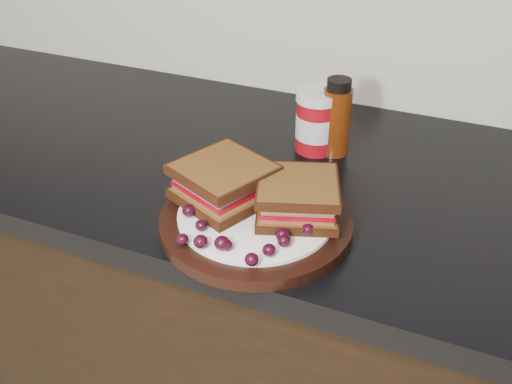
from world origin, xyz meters
TOP-DOWN VIEW (x-y plane):
  - base_cabinets at (0.00, 1.70)m, footprint 3.96×0.58m
  - countertop at (0.00, 1.70)m, footprint 3.98×0.60m
  - plate at (0.11, 1.52)m, footprint 0.28×0.28m
  - sandwich_left at (0.06, 1.54)m, footprint 0.16×0.16m
  - sandwich_right at (0.17, 1.54)m, footprint 0.15×0.15m
  - grape_0 at (0.03, 1.48)m, footprint 0.02×0.02m
  - grape_1 at (0.06, 1.45)m, footprint 0.02×0.02m
  - grape_2 at (0.05, 1.41)m, footprint 0.02×0.02m
  - grape_3 at (0.08, 1.42)m, footprint 0.02×0.02m
  - grape_4 at (0.11, 1.43)m, footprint 0.02×0.02m
  - grape_5 at (0.11, 1.43)m, footprint 0.02×0.02m
  - grape_6 at (0.15, 1.41)m, footprint 0.02×0.02m
  - grape_7 at (0.17, 1.44)m, footprint 0.02×0.02m
  - grape_8 at (0.18, 1.46)m, footprint 0.02×0.02m
  - grape_9 at (0.17, 1.48)m, footprint 0.02×0.02m
  - grape_10 at (0.20, 1.50)m, footprint 0.02×0.02m
  - grape_11 at (0.18, 1.53)m, footprint 0.02×0.02m
  - grape_12 at (0.18, 1.54)m, footprint 0.02×0.02m
  - grape_13 at (0.18, 1.58)m, footprint 0.02×0.02m
  - grape_14 at (0.07, 1.57)m, footprint 0.02×0.02m
  - grape_15 at (0.06, 1.55)m, footprint 0.02×0.02m
  - grape_16 at (0.03, 1.52)m, footprint 0.02×0.02m
  - grape_17 at (0.03, 1.50)m, footprint 0.02×0.02m
  - grape_18 at (0.05, 1.57)m, footprint 0.02×0.02m
  - grape_19 at (0.04, 1.55)m, footprint 0.02×0.02m
  - grape_20 at (0.06, 1.52)m, footprint 0.02×0.02m
  - condiment_jar at (0.12, 1.78)m, footprint 0.09×0.09m
  - oil_bottle at (0.15, 1.78)m, footprint 0.05×0.05m

SIDE VIEW (x-z plane):
  - base_cabinets at x=0.00m, z-range 0.00..0.86m
  - countertop at x=0.00m, z-range 0.86..0.90m
  - plate at x=0.11m, z-range 0.90..0.92m
  - grape_16 at x=0.03m, z-range 0.92..0.94m
  - grape_5 at x=0.11m, z-range 0.92..0.94m
  - grape_14 at x=0.07m, z-range 0.92..0.94m
  - grape_1 at x=0.06m, z-range 0.92..0.94m
  - grape_2 at x=0.05m, z-range 0.92..0.94m
  - grape_19 at x=0.04m, z-range 0.92..0.94m
  - grape_7 at x=0.17m, z-range 0.92..0.94m
  - grape_12 at x=0.18m, z-range 0.92..0.94m
  - grape_8 at x=0.18m, z-range 0.92..0.94m
  - grape_6 at x=0.15m, z-range 0.92..0.94m
  - grape_15 at x=0.06m, z-range 0.92..0.94m
  - grape_10 at x=0.20m, z-range 0.92..0.94m
  - grape_11 at x=0.18m, z-range 0.92..0.94m
  - grape_20 at x=0.06m, z-range 0.92..0.94m
  - grape_3 at x=0.08m, z-range 0.92..0.94m
  - grape_0 at x=0.03m, z-range 0.92..0.94m
  - grape_9 at x=0.17m, z-range 0.92..0.94m
  - grape_13 at x=0.18m, z-range 0.92..0.94m
  - grape_17 at x=0.03m, z-range 0.92..0.94m
  - grape_4 at x=0.11m, z-range 0.92..0.94m
  - grape_18 at x=0.05m, z-range 0.92..0.94m
  - sandwich_right at x=0.17m, z-range 0.92..0.98m
  - sandwich_left at x=0.06m, z-range 0.92..0.98m
  - condiment_jar at x=0.12m, z-range 0.90..1.01m
  - oil_bottle at x=0.15m, z-range 0.90..1.04m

